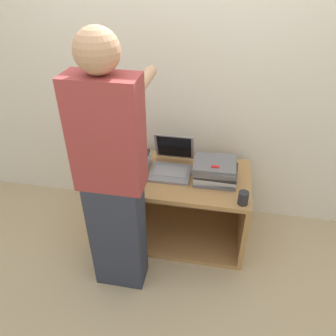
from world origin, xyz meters
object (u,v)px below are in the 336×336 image
Objects in this scene: laptop_stack_left at (128,163)px; laptop_stack_right at (215,171)px; person at (112,179)px; mug at (243,198)px; laptop_open at (172,164)px.

laptop_stack_right is at bearing -0.04° from laptop_stack_left.
person is 18.60× the size of mug.
mug is at bearing -16.07° from laptop_stack_left.
laptop_open reaches higher than laptop_stack_right.
laptop_stack_left reaches higher than mug.
person is (0.07, -0.51, 0.22)m from laptop_stack_left.
laptop_stack_right is (0.34, -0.06, 0.02)m from laptop_open.
laptop_open is 1.10× the size of laptop_stack_left.
person is (-0.26, -0.57, 0.23)m from laptop_open.
laptop_stack_right is (0.67, -0.00, 0.01)m from laptop_stack_left.
laptop_open is 0.34m from laptop_stack_right.
laptop_open reaches higher than mug.
mug is (0.54, -0.31, -0.01)m from laptop_open.
laptop_open is 3.79× the size of mug.
laptop_stack_right is 3.51× the size of mug.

